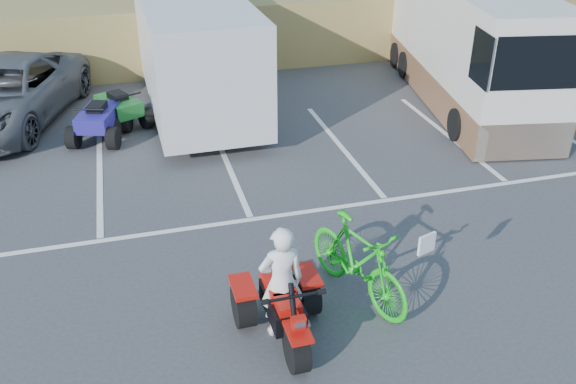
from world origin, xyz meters
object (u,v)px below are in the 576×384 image
object	(u,v)px
red_trike_atv	(285,338)
grey_pickup	(7,93)
quad_atv_green	(122,126)
cargo_trailer	(197,54)
quad_atv_blue	(102,139)
rider	(281,282)
green_dirt_bike	(358,260)
rv_motorhome	(463,48)

from	to	relation	value
red_trike_atv	grey_pickup	bearing A→B (deg)	115.08
quad_atv_green	cargo_trailer	bearing A→B (deg)	-14.52
red_trike_atv	quad_atv_blue	distance (m)	8.09
rider	green_dirt_bike	xyz separation A→B (m)	(1.29, 0.47, -0.21)
red_trike_atv	rider	bearing A→B (deg)	90.00
green_dirt_bike	rv_motorhome	size ratio (longest dim) A/B	0.25
grey_pickup	rv_motorhome	xyz separation A→B (m)	(11.79, -1.21, 0.57)
rider	grey_pickup	size ratio (longest dim) A/B	0.31
rider	quad_atv_blue	bearing A→B (deg)	-73.07
rider	cargo_trailer	size ratio (longest dim) A/B	0.28
green_dirt_bike	quad_atv_green	distance (m)	8.49
cargo_trailer	quad_atv_green	bearing A→B (deg)	-170.23
cargo_trailer	rv_motorhome	world-z (taller)	rv_motorhome
rider	quad_atv_blue	size ratio (longest dim) A/B	1.12
red_trike_atv	green_dirt_bike	xyz separation A→B (m)	(1.29, 0.62, 0.65)
grey_pickup	rv_motorhome	size ratio (longest dim) A/B	0.63
cargo_trailer	grey_pickup	bearing A→B (deg)	171.68
cargo_trailer	quad_atv_green	xyz separation A→B (m)	(-2.04, -0.38, -1.57)
green_dirt_bike	rv_motorhome	bearing A→B (deg)	33.47
grey_pickup	red_trike_atv	bearing A→B (deg)	-45.68
rider	cargo_trailer	world-z (taller)	cargo_trailer
rv_motorhome	rider	bearing A→B (deg)	-121.64
green_dirt_bike	grey_pickup	xyz separation A→B (m)	(-5.86, 8.83, 0.12)
green_dirt_bike	red_trike_atv	bearing A→B (deg)	-173.10
green_dirt_bike	grey_pickup	size ratio (longest dim) A/B	0.39
green_dirt_bike	quad_atv_green	size ratio (longest dim) A/B	1.46
red_trike_atv	green_dirt_bike	size ratio (longest dim) A/B	0.77
rider	green_dirt_bike	distance (m)	1.39
quad_atv_blue	quad_atv_green	size ratio (longest dim) A/B	1.03
rider	green_dirt_bike	size ratio (longest dim) A/B	0.79
red_trike_atv	quad_atv_blue	world-z (taller)	red_trike_atv
green_dirt_bike	quad_atv_green	xyz separation A→B (m)	(-3.22, 7.82, -0.65)
rv_motorhome	quad_atv_green	distance (m)	9.25
quad_atv_blue	quad_atv_green	distance (m)	0.87
grey_pickup	cargo_trailer	xyz separation A→B (m)	(4.68, -0.63, 0.80)
red_trike_atv	cargo_trailer	bearing A→B (deg)	88.56
grey_pickup	cargo_trailer	world-z (taller)	cargo_trailer
grey_pickup	rv_motorhome	distance (m)	11.87
green_dirt_bike	quad_atv_blue	world-z (taller)	green_dirt_bike
rider	rv_motorhome	xyz separation A→B (m)	(7.22, 8.08, 0.48)
rv_motorhome	cargo_trailer	bearing A→B (deg)	-174.54
grey_pickup	cargo_trailer	distance (m)	4.79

